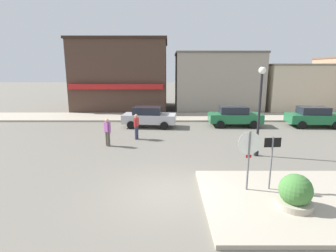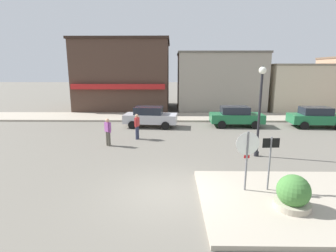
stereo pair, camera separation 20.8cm
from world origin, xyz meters
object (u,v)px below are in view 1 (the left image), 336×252
at_px(pedestrian_crossing_far, 107,131).
at_px(parked_car_nearest, 149,117).
at_px(parked_car_second, 234,116).
at_px(pedestrian_crossing_near, 136,126).
at_px(lamp_post, 260,98).
at_px(one_way_sign, 271,158).
at_px(parked_car_third, 314,116).
at_px(planter, 295,195).
at_px(stop_sign, 249,153).

bearing_deg(pedestrian_crossing_far, parked_car_nearest, 68.46).
bearing_deg(parked_car_nearest, parked_car_second, 2.29).
distance_m(pedestrian_crossing_near, pedestrian_crossing_far, 2.12).
bearing_deg(pedestrian_crossing_far, pedestrian_crossing_near, 45.50).
xyz_separation_m(lamp_post, parked_car_nearest, (-6.02, 6.83, -2.15)).
distance_m(one_way_sign, pedestrian_crossing_far, 9.24).
distance_m(lamp_post, parked_car_third, 9.80).
distance_m(planter, pedestrian_crossing_far, 10.30).
bearing_deg(parked_car_third, lamp_post, -134.15).
xyz_separation_m(one_way_sign, pedestrian_crossing_near, (-5.63, 7.38, -0.46)).
xyz_separation_m(lamp_post, parked_car_third, (6.66, 6.86, -2.15)).
relative_size(planter, lamp_post, 0.27).
height_order(parked_car_second, pedestrian_crossing_far, pedestrian_crossing_far).
xyz_separation_m(planter, parked_car_nearest, (-5.41, 12.24, 0.25)).
height_order(planter, lamp_post, lamp_post).
relative_size(lamp_post, parked_car_nearest, 1.10).
xyz_separation_m(stop_sign, pedestrian_crossing_far, (-6.30, 5.90, -0.65)).
bearing_deg(parked_car_third, planter, -120.62).
bearing_deg(one_way_sign, planter, -76.34).
relative_size(lamp_post, parked_car_third, 1.11).
distance_m(one_way_sign, planter, 1.52).
bearing_deg(stop_sign, pedestrian_crossing_near, 122.99).
bearing_deg(pedestrian_crossing_far, one_way_sign, -39.48).
height_order(parked_car_third, pedestrian_crossing_far, pedestrian_crossing_far).
bearing_deg(parked_car_second, parked_car_nearest, -177.71).
height_order(planter, pedestrian_crossing_far, pedestrian_crossing_far).
xyz_separation_m(planter, pedestrian_crossing_far, (-7.43, 7.13, 0.31)).
bearing_deg(parked_car_nearest, lamp_post, -48.63).
distance_m(parked_car_nearest, pedestrian_crossing_far, 5.49).
height_order(lamp_post, parked_car_second, lamp_post).
xyz_separation_m(one_way_sign, planter, (0.31, -1.27, -0.77)).
bearing_deg(pedestrian_crossing_near, lamp_post, -26.31).
relative_size(stop_sign, pedestrian_crossing_far, 1.43).
bearing_deg(one_way_sign, parked_car_nearest, 114.94).
bearing_deg(stop_sign, lamp_post, 67.50).
relative_size(planter, pedestrian_crossing_near, 0.76).
xyz_separation_m(stop_sign, lamp_post, (1.73, 4.18, 1.44)).
height_order(stop_sign, parked_car_nearest, stop_sign).
bearing_deg(lamp_post, pedestrian_crossing_far, 167.89).
distance_m(one_way_sign, parked_car_nearest, 12.11).
relative_size(parked_car_nearest, pedestrian_crossing_far, 2.57).
distance_m(parked_car_nearest, parked_car_second, 6.63).
bearing_deg(planter, parked_car_third, 59.38).
bearing_deg(parked_car_nearest, parked_car_third, 0.12).
relative_size(parked_car_nearest, parked_car_third, 1.01).
distance_m(stop_sign, pedestrian_crossing_near, 8.87).
bearing_deg(stop_sign, one_way_sign, 2.69).
height_order(stop_sign, planter, stop_sign).
bearing_deg(parked_car_nearest, planter, -66.15).
distance_m(one_way_sign, parked_car_second, 11.35).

